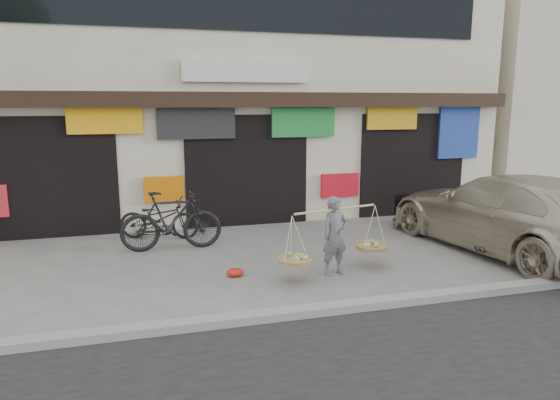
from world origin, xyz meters
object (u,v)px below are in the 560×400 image
object	(u,v)px
suv	(506,212)
bike_1	(171,221)
street_vendor	(335,240)
bike_0	(159,218)

from	to	relation	value
suv	bike_1	bearing A→B (deg)	-23.90
street_vendor	bike_0	xyz separation A→B (m)	(-2.89, 3.25, -0.17)
street_vendor	suv	world-z (taller)	suv
bike_1	suv	size ratio (longest dim) A/B	0.36
bike_0	suv	xyz separation A→B (m)	(6.77, -2.80, 0.33)
street_vendor	bike_1	size ratio (longest dim) A/B	1.06
street_vendor	bike_0	bearing A→B (deg)	118.30
street_vendor	bike_1	bearing A→B (deg)	126.19
bike_0	bike_1	size ratio (longest dim) A/B	0.86
street_vendor	suv	bearing A→B (deg)	-6.73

